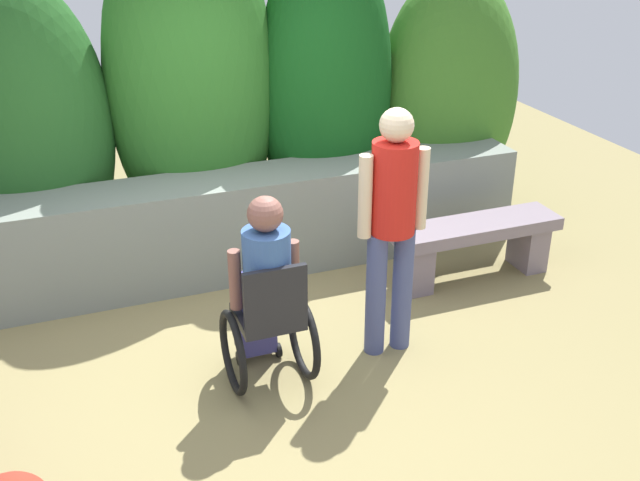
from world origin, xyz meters
name	(u,v)px	position (x,y,z in m)	size (l,w,h in m)	color
ground_plane	(266,365)	(0.00, 0.00, 0.00)	(10.98, 10.98, 0.00)	olive
stone_retaining_wall	(213,228)	(0.00, 1.41, 0.42)	(5.36, 0.57, 0.85)	gray
hedge_backdrop	(174,96)	(-0.12, 2.06, 1.37)	(6.15, 1.11, 3.16)	#1E3E17
stone_bench	(474,241)	(1.98, 0.61, 0.33)	(1.44, 0.38, 0.50)	slate
person_in_wheelchair	(266,297)	(-0.02, -0.14, 0.62)	(0.53, 0.66, 1.33)	black
person_standing_companion	(392,218)	(0.87, -0.09, 1.01)	(0.49, 0.30, 1.75)	#434C7B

